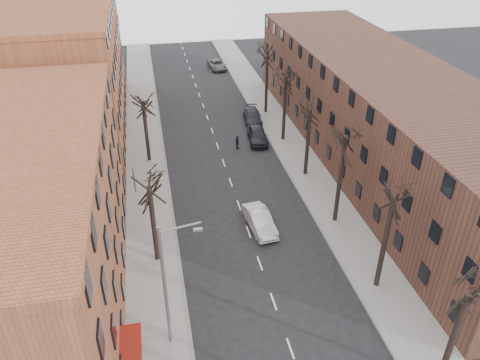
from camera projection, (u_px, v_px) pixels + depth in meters
sidewalk_left at (145, 156)px, 50.08m from camera, size 4.00×90.00×0.15m
sidewalk_right at (289, 143)px, 52.83m from camera, size 4.00×90.00×0.15m
building_left_near at (14, 235)px, 28.89m from camera, size 12.00×26.00×12.00m
building_left_far at (64, 72)px, 52.62m from camera, size 12.00×28.00×14.00m
building_right at (381, 114)px, 47.46m from camera, size 12.00×50.00×10.00m
tree_right_b at (376, 286)px, 33.56m from camera, size 5.20×5.20×10.80m
tree_right_c at (334, 221)px, 40.25m from camera, size 5.20×5.20×11.60m
tree_right_d at (305, 174)px, 46.94m from camera, size 5.20×5.20×10.00m
tree_right_e at (283, 140)px, 53.63m from camera, size 5.20×5.20×10.80m
tree_right_f at (266, 113)px, 60.33m from camera, size 5.20×5.20×11.60m
tree_left_a at (158, 260)px, 35.96m from camera, size 5.20×5.20×9.50m
tree_left_b at (150, 161)px, 49.35m from camera, size 5.20×5.20×9.50m
streetlight at (167, 282)px, 26.76m from camera, size 2.45×0.22×9.03m
silver_sedan at (260, 221)px, 38.96m from camera, size 2.18×4.93×1.57m
parked_car_near at (257, 135)px, 52.83m from camera, size 2.45×5.10×1.68m
parked_car_mid at (253, 116)px, 57.56m from camera, size 2.48×5.11×1.43m
parked_car_far at (217, 65)px, 75.21m from camera, size 2.69×5.20×1.40m
pedestrian_crossing at (237, 142)px, 51.33m from camera, size 0.53×0.97×1.57m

